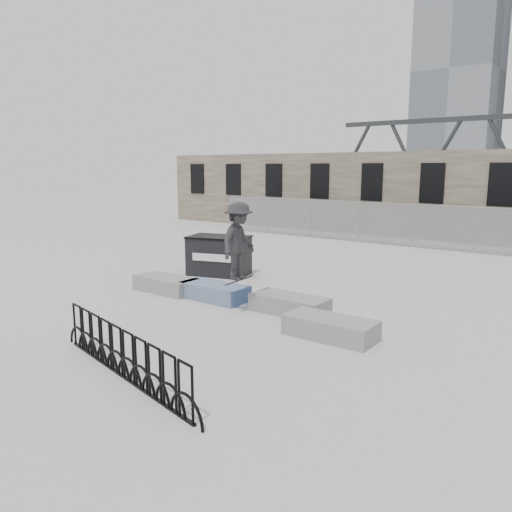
{
  "coord_description": "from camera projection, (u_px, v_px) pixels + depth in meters",
  "views": [
    {
      "loc": [
        7.99,
        -10.36,
        3.69
      ],
      "look_at": [
        -0.04,
        0.37,
        1.3
      ],
      "focal_mm": 35.0,
      "sensor_mm": 36.0,
      "label": 1
    }
  ],
  "objects": [
    {
      "name": "ground",
      "position": [
        249.0,
        305.0,
        13.53
      ],
      "size": [
        120.0,
        120.0,
        0.0
      ],
      "primitive_type": "plane",
      "color": "#B5B5B0",
      "rests_on": "ground"
    },
    {
      "name": "stone_wall",
      "position": [
        439.0,
        195.0,
        25.93
      ],
      "size": [
        36.0,
        2.58,
        4.5
      ],
      "color": "brown",
      "rests_on": "ground"
    },
    {
      "name": "chainlink_fence",
      "position": [
        413.0,
        225.0,
        23.2
      ],
      "size": [
        22.06,
        0.06,
        2.02
      ],
      "color": "gray",
      "rests_on": "ground"
    },
    {
      "name": "planter_far_left",
      "position": [
        166.0,
        284.0,
        14.97
      ],
      "size": [
        2.0,
        0.9,
        0.45
      ],
      "color": "gray",
      "rests_on": "ground"
    },
    {
      "name": "planter_center_left",
      "position": [
        214.0,
        291.0,
        14.08
      ],
      "size": [
        2.0,
        0.9,
        0.45
      ],
      "color": "#304E92",
      "rests_on": "ground"
    },
    {
      "name": "planter_center_right",
      "position": [
        289.0,
        304.0,
        12.77
      ],
      "size": [
        2.0,
        0.9,
        0.45
      ],
      "color": "gray",
      "rests_on": "ground"
    },
    {
      "name": "planter_offset",
      "position": [
        330.0,
        327.0,
        10.92
      ],
      "size": [
        2.0,
        0.9,
        0.45
      ],
      "color": "gray",
      "rests_on": "ground"
    },
    {
      "name": "dumpster",
      "position": [
        219.0,
        255.0,
        17.28
      ],
      "size": [
        2.33,
        1.79,
        1.35
      ],
      "rotation": [
        0.0,
        0.0,
        0.29
      ],
      "color": "black",
      "rests_on": "ground"
    },
    {
      "name": "bike_rack",
      "position": [
        123.0,
        354.0,
        8.79
      ],
      "size": [
        4.84,
        1.1,
        0.9
      ],
      "rotation": [
        0.0,
        0.0,
        -0.21
      ],
      "color": "black",
      "rests_on": "ground"
    },
    {
      "name": "skateboarder",
      "position": [
        239.0,
        241.0,
        12.62
      ],
      "size": [
        0.88,
        1.36,
        2.18
      ],
      "rotation": [
        0.0,
        0.0,
        1.69
      ],
      "color": "#28282B",
      "rests_on": "ground"
    }
  ]
}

